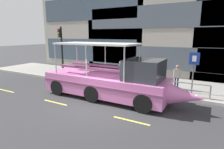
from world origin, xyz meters
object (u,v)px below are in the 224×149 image
traffic_light_pole (61,47)px  pedestrian_near_bow (177,75)px  parking_sign (194,66)px  pedestrian_mid_left (121,70)px  duck_tour_boat (113,82)px

traffic_light_pole → pedestrian_near_bow: 9.86m
traffic_light_pole → parking_sign: bearing=2.3°
pedestrian_near_bow → pedestrian_mid_left: 4.16m
traffic_light_pole → pedestrian_near_bow: bearing=4.7°
traffic_light_pole → duck_tour_boat: 7.28m
traffic_light_pole → pedestrian_mid_left: bearing=5.7°
traffic_light_pole → parking_sign: traffic_light_pole is taller
traffic_light_pole → pedestrian_mid_left: traffic_light_pole is taller
traffic_light_pole → pedestrian_near_bow: (9.70, 0.80, -1.62)m
pedestrian_mid_left → traffic_light_pole: bearing=-174.3°
parking_sign → duck_tour_boat: bearing=-143.9°
parking_sign → pedestrian_mid_left: 5.23m
pedestrian_near_bow → parking_sign: bearing=-19.3°
parking_sign → pedestrian_mid_left: bearing=178.7°
traffic_light_pole → duck_tour_boat: traffic_light_pole is taller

